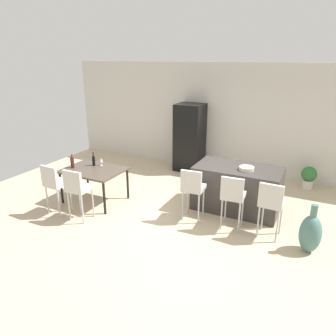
{
  "coord_description": "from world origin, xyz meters",
  "views": [
    {
      "loc": [
        2.2,
        -5.4,
        3.03
      ],
      "look_at": [
        -0.57,
        0.11,
        0.85
      ],
      "focal_mm": 33.88,
      "sensor_mm": 36.0,
      "label": 1
    }
  ],
  "objects_px": {
    "bar_chair_right": "(271,201)",
    "wine_glass_left": "(101,160)",
    "kitchen_island": "(237,188)",
    "floor_vase": "(310,233)",
    "dining_table": "(94,172)",
    "wine_bottle_middle": "(72,162)",
    "bar_chair_left": "(193,187)",
    "potted_plant": "(309,176)",
    "wine_bottle_end": "(94,161)",
    "refrigerator": "(190,138)",
    "dining_chair_near": "(55,182)",
    "dining_chair_far": "(77,187)",
    "fruit_bowl": "(247,168)",
    "bar_chair_middle": "(233,194)"
  },
  "relations": [
    {
      "from": "refrigerator",
      "to": "fruit_bowl",
      "type": "relative_size",
      "value": 6.33
    },
    {
      "from": "kitchen_island",
      "to": "refrigerator",
      "type": "relative_size",
      "value": 0.93
    },
    {
      "from": "kitchen_island",
      "to": "wine_glass_left",
      "type": "relative_size",
      "value": 9.86
    },
    {
      "from": "potted_plant",
      "to": "kitchen_island",
      "type": "bearing_deg",
      "value": -124.84
    },
    {
      "from": "bar_chair_right",
      "to": "dining_chair_near",
      "type": "relative_size",
      "value": 1.0
    },
    {
      "from": "dining_table",
      "to": "potted_plant",
      "type": "xyz_separation_m",
      "value": [
        4.14,
        2.83,
        -0.35
      ]
    },
    {
      "from": "wine_glass_left",
      "to": "floor_vase",
      "type": "distance_m",
      "value": 4.4
    },
    {
      "from": "bar_chair_left",
      "to": "fruit_bowl",
      "type": "bearing_deg",
      "value": 42.6
    },
    {
      "from": "refrigerator",
      "to": "floor_vase",
      "type": "height_order",
      "value": "refrigerator"
    },
    {
      "from": "wine_bottle_end",
      "to": "wine_glass_left",
      "type": "bearing_deg",
      "value": 28.13
    },
    {
      "from": "bar_chair_left",
      "to": "bar_chair_middle",
      "type": "relative_size",
      "value": 1.0
    },
    {
      "from": "bar_chair_right",
      "to": "refrigerator",
      "type": "relative_size",
      "value": 0.57
    },
    {
      "from": "wine_bottle_end",
      "to": "dining_table",
      "type": "bearing_deg",
      "value": -52.9
    },
    {
      "from": "dining_chair_far",
      "to": "wine_bottle_end",
      "type": "bearing_deg",
      "value": 112.78
    },
    {
      "from": "bar_chair_left",
      "to": "potted_plant",
      "type": "bearing_deg",
      "value": 54.53
    },
    {
      "from": "floor_vase",
      "to": "wine_bottle_middle",
      "type": "bearing_deg",
      "value": -178.3
    },
    {
      "from": "kitchen_island",
      "to": "bar_chair_middle",
      "type": "relative_size",
      "value": 1.63
    },
    {
      "from": "dining_table",
      "to": "potted_plant",
      "type": "height_order",
      "value": "dining_table"
    },
    {
      "from": "wine_glass_left",
      "to": "potted_plant",
      "type": "xyz_separation_m",
      "value": [
        4.15,
        2.55,
        -0.54
      ]
    },
    {
      "from": "dining_chair_far",
      "to": "wine_bottle_middle",
      "type": "xyz_separation_m",
      "value": [
        -0.75,
        0.72,
        0.16
      ]
    },
    {
      "from": "floor_vase",
      "to": "potted_plant",
      "type": "bearing_deg",
      "value": 94.41
    },
    {
      "from": "dining_table",
      "to": "wine_bottle_middle",
      "type": "bearing_deg",
      "value": -164.72
    },
    {
      "from": "dining_chair_far",
      "to": "bar_chair_middle",
      "type": "bearing_deg",
      "value": 20.11
    },
    {
      "from": "bar_chair_right",
      "to": "wine_bottle_end",
      "type": "relative_size",
      "value": 3.43
    },
    {
      "from": "bar_chair_middle",
      "to": "bar_chair_right",
      "type": "bearing_deg",
      "value": -0.01
    },
    {
      "from": "dining_chair_far",
      "to": "wine_bottle_middle",
      "type": "relative_size",
      "value": 3.49
    },
    {
      "from": "floor_vase",
      "to": "bar_chair_right",
      "type": "bearing_deg",
      "value": 168.25
    },
    {
      "from": "dining_chair_near",
      "to": "wine_bottle_middle",
      "type": "height_order",
      "value": "dining_chair_near"
    },
    {
      "from": "dining_chair_far",
      "to": "floor_vase",
      "type": "bearing_deg",
      "value": 11.91
    },
    {
      "from": "dining_table",
      "to": "wine_bottle_end",
      "type": "bearing_deg",
      "value": 127.1
    },
    {
      "from": "wine_bottle_middle",
      "to": "bar_chair_left",
      "type": "bearing_deg",
      "value": 5.98
    },
    {
      "from": "wine_bottle_middle",
      "to": "dining_chair_far",
      "type": "bearing_deg",
      "value": -43.5
    },
    {
      "from": "bar_chair_middle",
      "to": "dining_chair_far",
      "type": "distance_m",
      "value": 2.91
    },
    {
      "from": "wine_bottle_middle",
      "to": "wine_glass_left",
      "type": "xyz_separation_m",
      "value": [
        0.46,
        0.4,
        0.0
      ]
    },
    {
      "from": "wine_bottle_middle",
      "to": "bar_chair_middle",
      "type": "bearing_deg",
      "value": 4.65
    },
    {
      "from": "bar_chair_left",
      "to": "fruit_bowl",
      "type": "relative_size",
      "value": 3.61
    },
    {
      "from": "bar_chair_left",
      "to": "potted_plant",
      "type": "distance_m",
      "value": 3.3
    },
    {
      "from": "bar_chair_middle",
      "to": "dining_chair_near",
      "type": "xyz_separation_m",
      "value": [
        -3.3,
        -1.0,
        0.0
      ]
    },
    {
      "from": "dining_chair_far",
      "to": "potted_plant",
      "type": "bearing_deg",
      "value": 43.61
    },
    {
      "from": "kitchen_island",
      "to": "bar_chair_middle",
      "type": "distance_m",
      "value": 0.9
    },
    {
      "from": "dining_chair_far",
      "to": "fruit_bowl",
      "type": "bearing_deg",
      "value": 32.34
    },
    {
      "from": "dining_chair_near",
      "to": "floor_vase",
      "type": "height_order",
      "value": "dining_chair_near"
    },
    {
      "from": "bar_chair_middle",
      "to": "dining_chair_far",
      "type": "bearing_deg",
      "value": -159.89
    },
    {
      "from": "bar_chair_right",
      "to": "floor_vase",
      "type": "xyz_separation_m",
      "value": [
        0.67,
        -0.14,
        -0.36
      ]
    },
    {
      "from": "potted_plant",
      "to": "wine_glass_left",
      "type": "bearing_deg",
      "value": -148.38
    },
    {
      "from": "wine_glass_left",
      "to": "refrigerator",
      "type": "bearing_deg",
      "value": 67.96
    },
    {
      "from": "refrigerator",
      "to": "floor_vase",
      "type": "bearing_deg",
      "value": -40.32
    },
    {
      "from": "bar_chair_right",
      "to": "wine_glass_left",
      "type": "relative_size",
      "value": 6.03
    },
    {
      "from": "kitchen_island",
      "to": "wine_bottle_end",
      "type": "distance_m",
      "value": 3.16
    },
    {
      "from": "kitchen_island",
      "to": "wine_bottle_end",
      "type": "height_order",
      "value": "wine_bottle_end"
    }
  ]
}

